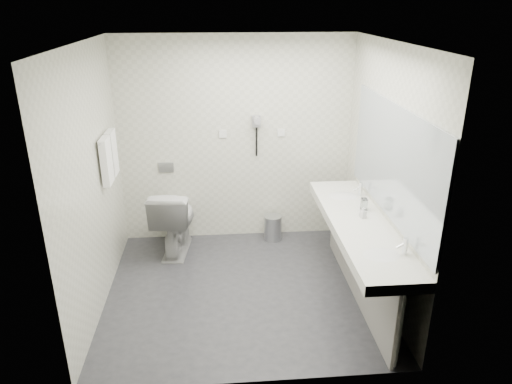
{
  "coord_description": "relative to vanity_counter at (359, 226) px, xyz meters",
  "views": [
    {
      "loc": [
        -0.22,
        -4.25,
        2.84
      ],
      "look_at": [
        0.15,
        0.15,
        1.05
      ],
      "focal_mm": 33.36,
      "sensor_mm": 36.0,
      "label": 1
    }
  ],
  "objects": [
    {
      "name": "basin_near",
      "position": [
        0.0,
        -0.65,
        0.04
      ],
      "size": [
        0.4,
        0.31,
        0.05
      ],
      "primitive_type": "ellipsoid",
      "color": "white",
      "rests_on": "vanity_counter"
    },
    {
      "name": "dryer_cord",
      "position": [
        -0.88,
        1.46,
        0.45
      ],
      "size": [
        0.02,
        0.02,
        0.35
      ],
      "primitive_type": "cylinder",
      "color": "black",
      "rests_on": "dryer_cradle"
    },
    {
      "name": "ceiling",
      "position": [
        -1.12,
        0.2,
        1.7
      ],
      "size": [
        2.8,
        2.8,
        0.0
      ],
      "primitive_type": "plane",
      "rotation": [
        3.14,
        0.0,
        0.0
      ],
      "color": "silver",
      "rests_on": "wall_back"
    },
    {
      "name": "toilet",
      "position": [
        -1.88,
        1.13,
        -0.39
      ],
      "size": [
        0.56,
        0.86,
        0.82
      ],
      "primitive_type": "imported",
      "rotation": [
        0.0,
        0.0,
        3.02
      ],
      "color": "white",
      "rests_on": "floor"
    },
    {
      "name": "wall_back",
      "position": [
        -1.12,
        1.5,
        0.45
      ],
      "size": [
        2.8,
        0.0,
        2.8
      ],
      "primitive_type": "plane",
      "rotation": [
        1.57,
        0.0,
        0.0
      ],
      "color": "beige",
      "rests_on": "floor"
    },
    {
      "name": "wall_right",
      "position": [
        0.27,
        0.2,
        0.45
      ],
      "size": [
        0.0,
        2.6,
        2.6
      ],
      "primitive_type": "plane",
      "rotation": [
        1.57,
        0.0,
        -1.57
      ],
      "color": "beige",
      "rests_on": "floor"
    },
    {
      "name": "vanity_panel",
      "position": [
        0.02,
        0.0,
        -0.42
      ],
      "size": [
        0.03,
        2.15,
        0.75
      ],
      "primitive_type": "cube",
      "color": "gray",
      "rests_on": "floor"
    },
    {
      "name": "wall_front",
      "position": [
        -1.12,
        -1.1,
        0.45
      ],
      "size": [
        2.8,
        0.0,
        2.8
      ],
      "primitive_type": "plane",
      "rotation": [
        -1.57,
        0.0,
        0.0
      ],
      "color": "beige",
      "rests_on": "floor"
    },
    {
      "name": "soap_bottle_a",
      "position": [
        0.06,
        0.08,
        0.1
      ],
      "size": [
        0.06,
        0.06,
        0.11
      ],
      "primitive_type": "imported",
      "rotation": [
        0.0,
        0.0,
        0.28
      ],
      "color": "silver",
      "rests_on": "vanity_counter"
    },
    {
      "name": "bin_lid",
      "position": [
        -0.68,
        1.31,
        -0.48
      ],
      "size": [
        0.22,
        0.22,
        0.02
      ],
      "primitive_type": "cylinder",
      "color": "#B2B5BA",
      "rests_on": "pedal_bin"
    },
    {
      "name": "switch_plate_a",
      "position": [
        -1.27,
        1.49,
        0.55
      ],
      "size": [
        0.09,
        0.02,
        0.09
      ],
      "primitive_type": "cube",
      "color": "white",
      "rests_on": "wall_back"
    },
    {
      "name": "towel_near",
      "position": [
        -2.46,
        0.61,
        0.53
      ],
      "size": [
        0.07,
        0.24,
        0.48
      ],
      "primitive_type": "cube",
      "color": "white",
      "rests_on": "towel_rail"
    },
    {
      "name": "flush_plate",
      "position": [
        -1.98,
        1.49,
        0.15
      ],
      "size": [
        0.18,
        0.02,
        0.12
      ],
      "primitive_type": "cube",
      "color": "#B2B5BA",
      "rests_on": "wall_back"
    },
    {
      "name": "faucet_far",
      "position": [
        0.19,
        0.65,
        0.12
      ],
      "size": [
        0.04,
        0.04,
        0.15
      ],
      "primitive_type": "cylinder",
      "color": "silver",
      "rests_on": "vanity_counter"
    },
    {
      "name": "faucet_near",
      "position": [
        0.19,
        -0.65,
        0.12
      ],
      "size": [
        0.04,
        0.04,
        0.15
      ],
      "primitive_type": "cylinder",
      "color": "silver",
      "rests_on": "vanity_counter"
    },
    {
      "name": "soap_bottle_b",
      "position": [
        0.05,
        0.11,
        0.09
      ],
      "size": [
        0.09,
        0.09,
        0.09
      ],
      "primitive_type": "imported",
      "rotation": [
        0.0,
        0.0,
        -0.4
      ],
      "color": "silver",
      "rests_on": "vanity_counter"
    },
    {
      "name": "glass_left",
      "position": [
        0.12,
        0.25,
        0.11
      ],
      "size": [
        0.07,
        0.07,
        0.12
      ],
      "primitive_type": "cylinder",
      "rotation": [
        0.0,
        0.0,
        -0.08
      ],
      "color": "silver",
      "rests_on": "vanity_counter"
    },
    {
      "name": "pedal_bin",
      "position": [
        -0.68,
        1.31,
        -0.64
      ],
      "size": [
        0.26,
        0.26,
        0.31
      ],
      "primitive_type": "cylinder",
      "rotation": [
        0.0,
        0.0,
        -0.19
      ],
      "color": "#B2B5BA",
      "rests_on": "floor"
    },
    {
      "name": "towel_rail",
      "position": [
        -2.47,
        0.75,
        0.75
      ],
      "size": [
        0.02,
        0.62,
        0.02
      ],
      "primitive_type": "cylinder",
      "rotation": [
        1.57,
        0.0,
        0.0
      ],
      "color": "silver",
      "rests_on": "wall_left"
    },
    {
      "name": "dryer_barrel",
      "position": [
        -0.88,
        1.4,
        0.73
      ],
      "size": [
        0.08,
        0.14,
        0.08
      ],
      "primitive_type": "cylinder",
      "rotation": [
        1.57,
        0.0,
        0.0
      ],
      "color": "gray",
      "rests_on": "dryer_cradle"
    },
    {
      "name": "dryer_cradle",
      "position": [
        -0.88,
        1.47,
        0.7
      ],
      "size": [
        0.1,
        0.04,
        0.14
      ],
      "primitive_type": "cube",
      "color": "gray",
      "rests_on": "wall_back"
    },
    {
      "name": "vanity_counter",
      "position": [
        0.0,
        0.0,
        0.0
      ],
      "size": [
        0.55,
        2.2,
        0.1
      ],
      "primitive_type": "cube",
      "color": "silver",
      "rests_on": "floor"
    },
    {
      "name": "glass_right",
      "position": [
        0.12,
        0.29,
        0.11
      ],
      "size": [
        0.06,
        0.06,
        0.12
      ],
      "primitive_type": "cylinder",
      "rotation": [
        0.0,
        0.0,
        0.01
      ],
      "color": "silver",
      "rests_on": "vanity_counter"
    },
    {
      "name": "vanity_post_near",
      "position": [
        0.05,
        -1.04,
        -0.42
      ],
      "size": [
        0.06,
        0.06,
        0.75
      ],
      "primitive_type": "cylinder",
      "color": "silver",
      "rests_on": "floor"
    },
    {
      "name": "mirror",
      "position": [
        0.26,
        0.0,
        0.65
      ],
      "size": [
        0.02,
        2.2,
        1.05
      ],
      "primitive_type": "cube",
      "color": "#B2BCC6",
      "rests_on": "wall_right"
    },
    {
      "name": "basin_far",
      "position": [
        0.0,
        0.65,
        0.04
      ],
      "size": [
        0.4,
        0.31,
        0.05
      ],
      "primitive_type": "ellipsoid",
      "color": "white",
      "rests_on": "vanity_counter"
    },
    {
      "name": "vanity_post_far",
      "position": [
        0.05,
        1.04,
        -0.42
      ],
      "size": [
        0.06,
        0.06,
        0.75
      ],
      "primitive_type": "cylinder",
      "color": "silver",
      "rests_on": "floor"
    },
    {
      "name": "wall_left",
      "position": [
        -2.52,
        0.2,
        0.45
      ],
      "size": [
        0.0,
        2.6,
        2.6
      ],
      "primitive_type": "plane",
      "rotation": [
        1.57,
        0.0,
        1.57
      ],
      "color": "beige",
      "rests_on": "floor"
    },
    {
      "name": "floor",
      "position": [
        -1.12,
        0.2,
        -0.8
      ],
      "size": [
        2.8,
        2.8,
        0.0
      ],
      "primitive_type": "plane",
      "color": "#2D2D32",
      "rests_on": "ground"
    },
    {
      "name": "towel_far",
      "position": [
        -2.46,
        0.89,
        0.53
      ],
      "size": [
        0.07,
        0.24,
        0.48
      ],
      "primitive_type": "cube",
      "color": "white",
      "rests_on": "towel_rail"
    },
    {
      "name": "switch_plate_b",
      "position": [
        -0.57,
        1.49,
        0.55
      ],
      "size": [
        0.09,
        0.02,
        0.09
      ],
      "primitive_type": "cube",
      "color": "white",
      "rests_on": "wall_back"
    }
  ]
}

